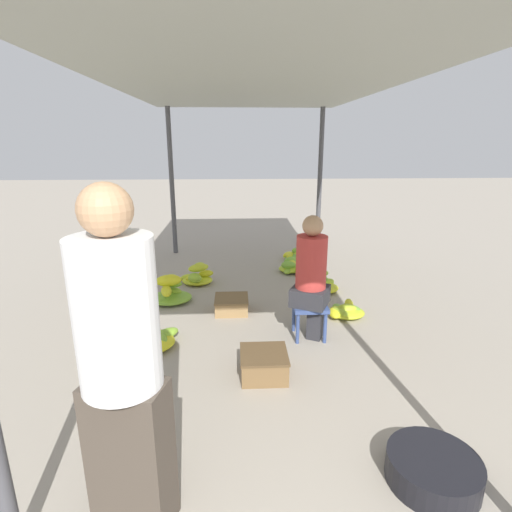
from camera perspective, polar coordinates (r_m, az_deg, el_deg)
The scene contains 16 objects.
canopy_post_back_left at distance 7.08m, azimuth -11.94°, elevation 10.17°, with size 0.08×0.08×2.47m, color #4C4C51.
canopy_post_back_right at distance 7.15m, azimuth 9.09°, elevation 10.36°, with size 0.08×0.08×2.47m, color #4C4C51.
canopy_tarp at distance 4.29m, azimuth -0.42°, elevation 23.66°, with size 2.96×5.84×0.04m, color #9EA399.
vendor_foreground at distance 2.03m, azimuth -18.63°, elevation -14.66°, with size 0.46×0.46×1.77m.
stool at distance 4.08m, azimuth 7.63°, elevation -7.68°, with size 0.34×0.34×0.36m.
vendor_seated at distance 3.96m, azimuth 8.03°, elevation -2.94°, with size 0.45×0.45×1.26m.
basin_black at distance 2.84m, azimuth 23.96°, elevation -26.11°, with size 0.53×0.53×0.17m.
banana_pile_left_0 at distance 4.11m, azimuth -15.50°, elevation -11.60°, with size 0.68×0.55×0.15m.
banana_pile_left_1 at distance 5.08m, azimuth -12.19°, elevation -5.05°, with size 0.53×0.51×0.35m.
banana_pile_left_2 at distance 5.65m, azimuth -8.43°, elevation -2.87°, with size 0.50×0.50×0.31m.
banana_pile_right_0 at distance 5.40m, azimuth 9.16°, elevation -3.90°, with size 0.49×0.42×0.27m.
banana_pile_right_1 at distance 4.71m, azimuth 12.61°, elevation -7.67°, with size 0.45×0.45×0.15m.
banana_pile_right_2 at distance 6.74m, azimuth 6.07°, elevation -0.02°, with size 0.57×0.44×0.19m.
banana_pile_right_3 at distance 6.11m, azimuth 5.23°, elevation -1.62°, with size 0.44×0.48×0.22m.
crate_near at distance 4.71m, azimuth -3.51°, elevation -6.93°, with size 0.39×0.39×0.18m.
crate_mid at distance 3.51m, azimuth 1.13°, elevation -15.18°, with size 0.40×0.40×0.21m.
Camera 1 is at (-0.19, -1.23, 1.93)m, focal length 28.00 mm.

